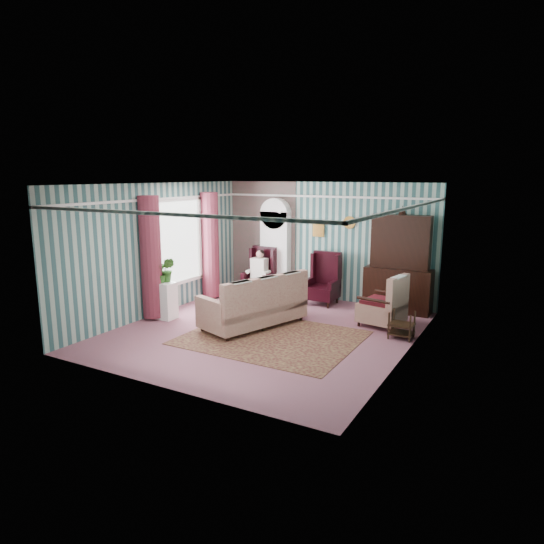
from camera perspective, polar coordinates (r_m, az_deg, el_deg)
The scene contains 17 objects.
floor at distance 9.76m, azimuth -0.72°, elevation -6.97°, with size 6.00×6.00×0.00m, color #905362.
room_shell at distance 9.80m, azimuth -3.38°, elevation 5.11°, with size 5.53×6.02×2.91m.
bookcase at distance 12.56m, azimuth 0.38°, elevation 2.44°, with size 0.80×0.28×2.24m, color silver.
dresser_hutch at distance 11.25m, azimuth 14.75°, elevation 1.32°, with size 1.50×0.56×2.36m, color black.
wingback_left at distance 12.43m, azimuth -1.49°, elevation 0.03°, with size 0.76×0.80×1.25m, color black.
wingback_right at distance 11.66m, azimuth 5.93°, elevation -0.80°, with size 0.76×0.80×1.25m, color black.
seated_woman at distance 12.44m, azimuth -1.49°, elevation -0.13°, with size 0.44×0.40×1.18m, color silver, non-canonical shape.
round_side_table at distance 12.21m, azimuth 2.51°, elevation -1.75°, with size 0.50×0.50×0.60m, color black.
nest_table at distance 9.61m, azimuth 15.01°, elevation -5.99°, with size 0.45×0.38×0.54m, color black.
plant_stand at distance 10.78m, azimuth -12.68°, elevation -3.26°, with size 0.55×0.35×0.80m, color silver.
rug at distance 9.38m, azimuth -0.03°, elevation -7.72°, with size 3.20×2.60×0.01m, color #52231B.
sofa at distance 9.97m, azimuth -2.21°, elevation -3.82°, with size 2.23×0.94×0.92m, color beige.
floral_armchair at distance 10.25m, azimuth 12.81°, elevation -3.67°, with size 0.90×0.78×0.92m, color #C1B696.
coffee_table at distance 10.03m, azimuth -2.50°, elevation -5.19°, with size 0.87×0.52×0.43m, color black.
potted_plant_a at distance 10.61m, azimuth -12.94°, elevation -0.18°, with size 0.36×0.31×0.40m, color #174816.
potted_plant_b at distance 10.65m, azimuth -12.16°, elevation 0.26°, with size 0.29×0.24×0.53m, color #1C5019.
potted_plant_c at distance 10.68m, azimuth -12.86°, elevation -0.10°, with size 0.22×0.22×0.40m, color #174C18.
Camera 1 is at (4.62, -8.03, 3.08)m, focal length 32.00 mm.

